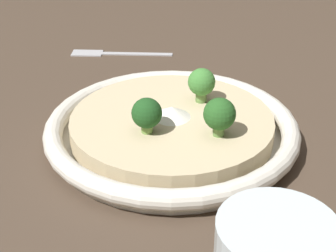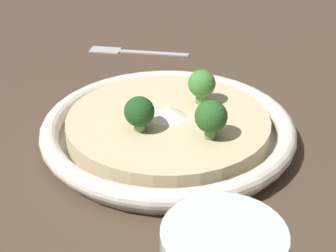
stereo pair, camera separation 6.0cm
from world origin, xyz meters
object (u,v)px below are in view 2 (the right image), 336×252
Objects in this scene: broccoli_back_right at (202,85)px; broccoli_front_left at (139,112)px; broccoli_right at (211,117)px; fork_utensil at (128,51)px; risotto_bowl at (168,128)px.

broccoli_back_right reaches higher than broccoli_front_left.
fork_utensil is (-0.15, 0.32, -0.06)m from broccoli_right.
risotto_bowl is 0.30m from fork_utensil.
broccoli_front_left reaches higher than fork_utensil.
broccoli_right is at bearing -39.00° from risotto_bowl.
broccoli_front_left is (-0.08, 0.01, -0.00)m from broccoli_right.
risotto_bowl is 0.08m from broccoli_right.
broccoli_back_right is 1.06× the size of broccoli_front_left.
broccoli_right reaches higher than risotto_bowl.
fork_utensil is (-0.07, 0.31, -0.05)m from broccoli_front_left.
risotto_bowl is 6.79× the size of broccoli_right.
broccoli_right reaches higher than broccoli_back_right.
broccoli_front_left is (-0.03, -0.04, 0.04)m from risotto_bowl.
broccoli_back_right is (0.04, 0.04, 0.04)m from risotto_bowl.
fork_utensil is (-0.14, 0.24, -0.06)m from broccoli_back_right.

